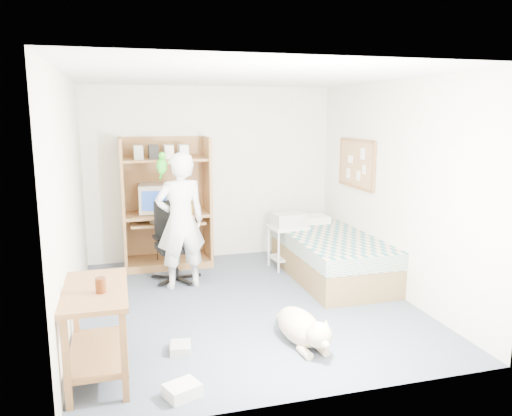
{
  "coord_description": "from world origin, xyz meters",
  "views": [
    {
      "loc": [
        -1.33,
        -5.18,
        2.12
      ],
      "look_at": [
        0.18,
        0.23,
        1.05
      ],
      "focal_mm": 35.0,
      "sensor_mm": 36.0,
      "label": 1
    }
  ],
  "objects_px": {
    "office_chair": "(174,253)",
    "person": "(181,221)",
    "printer_cart": "(288,240)",
    "bed": "(330,255)",
    "dog": "(302,327)",
    "side_desk": "(97,319)",
    "computer_hutch": "(166,208)"
  },
  "relations": [
    {
      "from": "office_chair",
      "to": "printer_cart",
      "type": "distance_m",
      "value": 1.59
    },
    {
      "from": "bed",
      "to": "side_desk",
      "type": "bearing_deg",
      "value": -147.5
    },
    {
      "from": "bed",
      "to": "person",
      "type": "bearing_deg",
      "value": 176.18
    },
    {
      "from": "side_desk",
      "to": "office_chair",
      "type": "height_order",
      "value": "office_chair"
    },
    {
      "from": "bed",
      "to": "person",
      "type": "xyz_separation_m",
      "value": [
        -1.92,
        0.13,
        0.55
      ]
    },
    {
      "from": "bed",
      "to": "office_chair",
      "type": "distance_m",
      "value": 2.03
    },
    {
      "from": "computer_hutch",
      "to": "dog",
      "type": "distance_m",
      "value": 3.08
    },
    {
      "from": "side_desk",
      "to": "dog",
      "type": "relative_size",
      "value": 1.0
    },
    {
      "from": "bed",
      "to": "side_desk",
      "type": "relative_size",
      "value": 2.02
    },
    {
      "from": "person",
      "to": "dog",
      "type": "height_order",
      "value": "person"
    },
    {
      "from": "computer_hutch",
      "to": "dog",
      "type": "height_order",
      "value": "computer_hutch"
    },
    {
      "from": "bed",
      "to": "printer_cart",
      "type": "height_order",
      "value": "bed"
    },
    {
      "from": "person",
      "to": "printer_cart",
      "type": "height_order",
      "value": "person"
    },
    {
      "from": "computer_hutch",
      "to": "side_desk",
      "type": "distance_m",
      "value": 3.08
    },
    {
      "from": "computer_hutch",
      "to": "dog",
      "type": "xyz_separation_m",
      "value": [
        0.95,
        -2.86,
        -0.66
      ]
    },
    {
      "from": "office_chair",
      "to": "printer_cart",
      "type": "height_order",
      "value": "office_chair"
    },
    {
      "from": "computer_hutch",
      "to": "printer_cart",
      "type": "xyz_separation_m",
      "value": [
        1.6,
        -0.59,
        -0.43
      ]
    },
    {
      "from": "bed",
      "to": "person",
      "type": "height_order",
      "value": "person"
    },
    {
      "from": "office_chair",
      "to": "dog",
      "type": "xyz_separation_m",
      "value": [
        0.93,
        -2.17,
        -0.2
      ]
    },
    {
      "from": "dog",
      "to": "printer_cart",
      "type": "bearing_deg",
      "value": 67.48
    },
    {
      "from": "office_chair",
      "to": "dog",
      "type": "bearing_deg",
      "value": -75.6
    },
    {
      "from": "office_chair",
      "to": "person",
      "type": "height_order",
      "value": "person"
    },
    {
      "from": "bed",
      "to": "printer_cart",
      "type": "distance_m",
      "value": 0.68
    },
    {
      "from": "office_chair",
      "to": "person",
      "type": "relative_size",
      "value": 0.6
    },
    {
      "from": "bed",
      "to": "side_desk",
      "type": "height_order",
      "value": "side_desk"
    },
    {
      "from": "bed",
      "to": "dog",
      "type": "relative_size",
      "value": 2.02
    },
    {
      "from": "side_desk",
      "to": "person",
      "type": "distance_m",
      "value": 2.18
    },
    {
      "from": "computer_hutch",
      "to": "person",
      "type": "height_order",
      "value": "computer_hutch"
    },
    {
      "from": "computer_hutch",
      "to": "office_chair",
      "type": "bearing_deg",
      "value": -88.54
    },
    {
      "from": "computer_hutch",
      "to": "bed",
      "type": "relative_size",
      "value": 0.89
    },
    {
      "from": "bed",
      "to": "printer_cart",
      "type": "relative_size",
      "value": 3.41
    },
    {
      "from": "computer_hutch",
      "to": "dog",
      "type": "relative_size",
      "value": 1.8
    }
  ]
}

